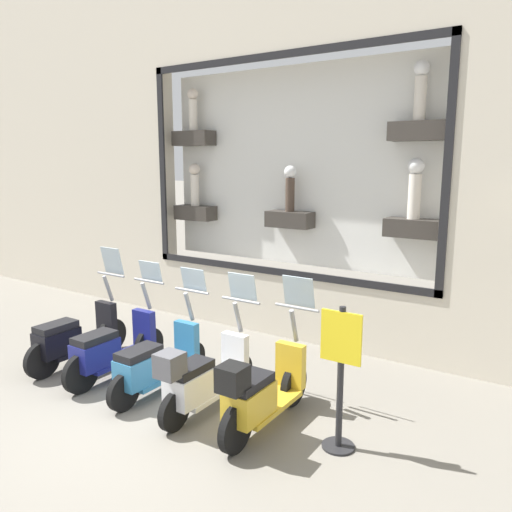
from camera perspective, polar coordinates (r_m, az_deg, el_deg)
ground_plane at (r=6.54m, az=-13.40°, el=-17.43°), size 120.00×120.00×0.00m
building_facade at (r=8.72m, az=3.63°, el=18.74°), size 1.20×36.00×8.41m
scooter_yellow_0 at (r=5.86m, az=0.51°, el=-15.31°), size 1.81×0.60×1.67m
scooter_white_1 at (r=6.31m, az=-6.25°, el=-13.63°), size 1.79×0.61×1.60m
scooter_teal_2 at (r=6.90m, az=-11.47°, el=-11.95°), size 1.80×0.60×1.57m
scooter_navy_3 at (r=7.48m, az=-16.17°, el=-10.18°), size 1.81×0.60×1.58m
scooter_black_4 at (r=8.11m, az=-20.13°, el=-8.73°), size 1.81×0.60×1.71m
shop_sign_post at (r=5.48m, az=9.61°, el=-13.15°), size 0.36×0.45×1.59m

